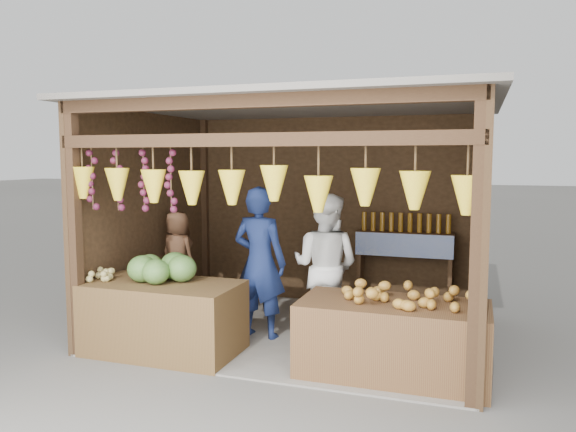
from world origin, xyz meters
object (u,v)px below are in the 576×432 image
Objects in this scene: man_standing at (260,263)px; woman_standing at (325,266)px; counter_left at (164,318)px; vendor_seated at (178,254)px; counter_right at (393,339)px.

woman_standing is at bearing -155.53° from man_standing.
vendor_seated is at bearing 112.64° from counter_left.
man_standing reaches higher than counter_right.
man_standing is at bearing 27.52° from woman_standing.
vendor_seated is at bearing 5.01° from woman_standing.
man_standing reaches higher than woman_standing.
counter_left is 2.37m from counter_right.
counter_left is at bearing 43.30° from woman_standing.
counter_right is at bearing 2.95° from counter_left.
counter_left is 0.92× the size of man_standing.
counter_right is at bearing 142.84° from woman_standing.
woman_standing is 1.52× the size of vendor_seated.
counter_left is at bearing -177.05° from counter_right.
counter_right is at bearing 162.63° from man_standing.
man_standing is 1.30m from vendor_seated.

